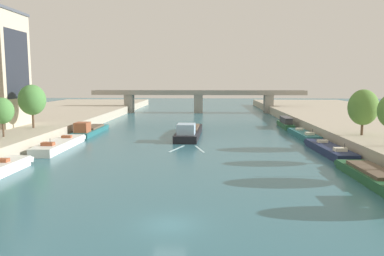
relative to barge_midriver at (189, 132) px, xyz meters
The scene contains 14 objects.
ground_plane 44.77m from the barge_midriver, 89.24° to the right, with size 400.00×400.00×0.00m, color #336675.
quay_left 41.68m from the barge_midriver, 165.77° to the left, with size 36.00×170.00×2.28m, color #B2A893.
barge_midriver is the anchor object (origin of this frame).
wake_behind_barge 13.18m from the barge_midriver, 87.95° to the right, with size 5.60×6.00×0.03m.
moored_boat_left_near 23.96m from the barge_midriver, 145.97° to the right, with size 3.32×16.01×2.33m.
moored_boat_left_far 20.32m from the barge_midriver, behind, with size 3.32×16.07×2.81m.
moored_boat_right_upstream 39.65m from the barge_midriver, 57.71° to the right, with size 3.68×16.55×2.74m.
moored_boat_right_near 26.68m from the barge_midriver, 36.56° to the right, with size 3.58×15.49×2.23m.
moored_boat_right_downstream 21.62m from the barge_midriver, ahead, with size 3.19×14.28×2.13m.
moored_boat_right_far 26.10m from the barge_midriver, 35.10° to the left, with size 2.23×11.84×2.44m.
tree_left_second 32.19m from the barge_midriver, 148.70° to the right, with size 3.39×3.39×5.89m.
tree_left_end_of_row 28.82m from the barge_midriver, 168.36° to the right, with size 4.71×4.71×7.67m.
tree_right_far 30.67m from the barge_midriver, 24.77° to the right, with size 4.51×4.51×7.06m.
bridge_far 53.84m from the barge_midriver, 89.36° to the left, with size 69.99×4.40×7.40m.
Camera 1 is at (2.77, -27.20, 10.75)m, focal length 35.65 mm.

